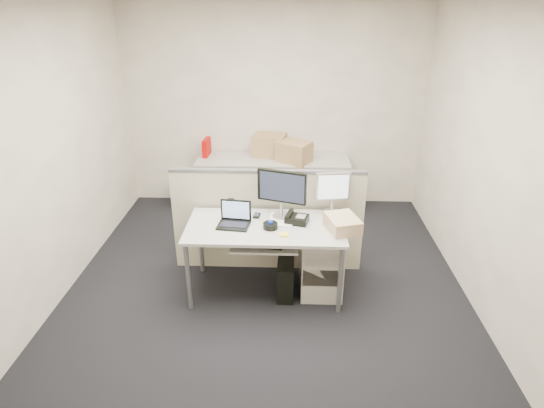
{
  "coord_description": "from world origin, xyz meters",
  "views": [
    {
      "loc": [
        0.21,
        -3.82,
        2.71
      ],
      "look_at": [
        0.06,
        0.15,
        0.89
      ],
      "focal_mm": 30.0,
      "sensor_mm": 36.0,
      "label": 1
    }
  ],
  "objects_px": {
    "laptop": "(233,216)",
    "desk_phone": "(297,219)",
    "desk": "(265,232)",
    "monitor_main": "(282,194)"
  },
  "relations": [
    {
      "from": "desk",
      "to": "monitor_main",
      "type": "relative_size",
      "value": 3.09
    },
    {
      "from": "laptop",
      "to": "desk_phone",
      "type": "relative_size",
      "value": 1.41
    },
    {
      "from": "desk_phone",
      "to": "monitor_main",
      "type": "bearing_deg",
      "value": 158.12
    },
    {
      "from": "desk",
      "to": "desk_phone",
      "type": "bearing_deg",
      "value": 14.93
    },
    {
      "from": "desk",
      "to": "desk_phone",
      "type": "distance_m",
      "value": 0.33
    },
    {
      "from": "monitor_main",
      "to": "desk_phone",
      "type": "distance_m",
      "value": 0.28
    },
    {
      "from": "monitor_main",
      "to": "desk_phone",
      "type": "bearing_deg",
      "value": -18.99
    },
    {
      "from": "monitor_main",
      "to": "desk_phone",
      "type": "relative_size",
      "value": 2.32
    },
    {
      "from": "desk",
      "to": "laptop",
      "type": "height_order",
      "value": "laptop"
    },
    {
      "from": "desk",
      "to": "desk_phone",
      "type": "height_order",
      "value": "desk_phone"
    }
  ]
}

